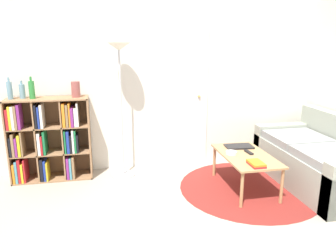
# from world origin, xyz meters

# --- Properties ---
(wall_back) EXTENTS (7.36, 0.11, 2.60)m
(wall_back) POSITION_xyz_m (0.01, 2.32, 1.29)
(wall_back) COLOR silver
(wall_back) RESTS_ON ground_plane
(rug) EXTENTS (1.69, 1.69, 0.01)m
(rug) POSITION_xyz_m (0.85, 1.30, 0.00)
(rug) COLOR maroon
(rug) RESTS_ON ground_plane
(bookshelf) EXTENTS (0.99, 0.34, 1.06)m
(bookshelf) POSITION_xyz_m (-1.57, 2.11, 0.54)
(bookshelf) COLOR #936B47
(bookshelf) RESTS_ON ground_plane
(floor_lamp) EXTENTS (0.31, 0.31, 1.73)m
(floor_lamp) POSITION_xyz_m (-0.63, 2.02, 1.41)
(floor_lamp) COLOR #B7B7BC
(floor_lamp) RESTS_ON ground_plane
(couch) EXTENTS (0.89, 1.68, 0.84)m
(couch) POSITION_xyz_m (1.78, 1.26, 0.29)
(couch) COLOR gray
(couch) RESTS_ON ground_plane
(coffee_table) EXTENTS (0.55, 0.96, 0.43)m
(coffee_table) POSITION_xyz_m (0.78, 1.31, 0.39)
(coffee_table) COLOR #AD7F51
(coffee_table) RESTS_ON ground_plane
(laptop) EXTENTS (0.36, 0.23, 0.02)m
(laptop) POSITION_xyz_m (0.82, 1.60, 0.44)
(laptop) COLOR black
(laptop) RESTS_ON coffee_table
(bowl) EXTENTS (0.13, 0.13, 0.04)m
(bowl) POSITION_xyz_m (0.62, 1.37, 0.45)
(bowl) COLOR silver
(bowl) RESTS_ON coffee_table
(book_stack_on_table) EXTENTS (0.14, 0.22, 0.04)m
(book_stack_on_table) POSITION_xyz_m (0.74, 0.97, 0.45)
(book_stack_on_table) COLOR #B21E23
(book_stack_on_table) RESTS_ON coffee_table
(remote) EXTENTS (0.06, 0.16, 0.02)m
(remote) POSITION_xyz_m (0.84, 1.36, 0.44)
(remote) COLOR black
(remote) RESTS_ON coffee_table
(bottle_left) EXTENTS (0.06, 0.06, 0.26)m
(bottle_left) POSITION_xyz_m (-1.95, 2.11, 1.17)
(bottle_left) COLOR #6B93A3
(bottle_left) RESTS_ON bookshelf
(bottle_middle) EXTENTS (0.07, 0.07, 0.22)m
(bottle_middle) POSITION_xyz_m (-1.82, 2.13, 1.15)
(bottle_middle) COLOR #6B93A3
(bottle_middle) RESTS_ON bookshelf
(bottle_right) EXTENTS (0.07, 0.07, 0.27)m
(bottle_right) POSITION_xyz_m (-1.70, 2.10, 1.17)
(bottle_right) COLOR #2D8438
(bottle_right) RESTS_ON bookshelf
(vase_on_shelf) EXTENTS (0.11, 0.11, 0.20)m
(vase_on_shelf) POSITION_xyz_m (-1.18, 2.11, 1.16)
(vase_on_shelf) COLOR #934C47
(vase_on_shelf) RESTS_ON bookshelf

